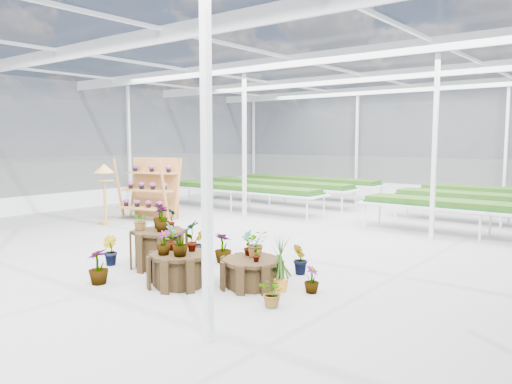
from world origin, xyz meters
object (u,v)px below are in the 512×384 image
Objects in this scene: plinth_low at (252,273)px; bird_table at (105,194)px; plinth_mid at (179,269)px; shelf_rack at (148,188)px; plinth_tall at (159,249)px.

bird_table is (-7.22, 2.23, 0.65)m from plinth_low.
plinth_mid is 6.91m from bird_table.
plinth_mid is at bearing -49.81° from shelf_rack.
bird_table is at bearing 154.80° from plinth_mid.
plinth_low is at bearing 2.60° from plinth_tall.
plinth_tall is 1.34m from plinth_mid.
plinth_tall is at bearing -177.40° from plinth_low.
plinth_low is 0.59× the size of bird_table.
bird_table reaches higher than plinth_tall.
plinth_tall reaches higher than plinth_mid.
shelf_rack reaches higher than plinth_tall.
shelf_rack is 1.45m from bird_table.
shelf_rack reaches higher than bird_table.
plinth_low is at bearing -5.01° from bird_table.
plinth_tall is 1.01× the size of plinth_low.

